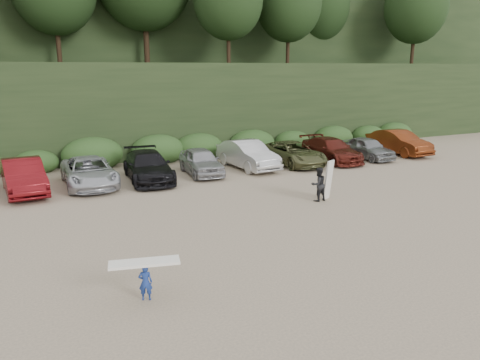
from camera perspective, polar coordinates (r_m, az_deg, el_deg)
ground at (r=15.98m, az=-0.45°, el=-7.40°), size 120.00×120.00×0.00m
hillside_backdrop at (r=50.13m, az=-19.43°, el=19.16°), size 90.00×41.50×28.00m
parked_cars at (r=24.38m, az=-15.09°, el=1.33°), size 39.22×5.69×1.61m
child_surfer at (r=12.12m, az=-11.51°, el=-11.13°), size 1.80×0.85×1.04m
adult_surfer at (r=20.70m, az=9.64°, el=-0.48°), size 1.22×0.62×1.77m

